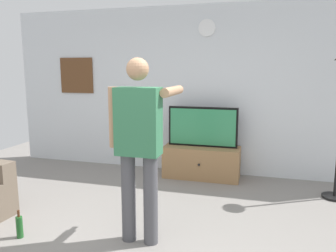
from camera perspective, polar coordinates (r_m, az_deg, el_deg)
back_wall at (r=5.47m, az=4.29°, el=6.11°), size 6.40×0.10×2.70m
tv_stand at (r=5.27m, az=5.80°, el=-6.22°), size 1.18×0.49×0.50m
television at (r=5.19m, az=6.00°, el=-0.13°), size 1.08×0.07×0.62m
wall_clock at (r=5.40m, az=6.75°, el=16.46°), size 0.27×0.03×0.27m
framed_picture at (r=6.17m, az=-15.43°, el=8.40°), size 0.63×0.04×0.62m
person_standing_nearer_lamp at (r=3.16m, az=-5.00°, el=-2.48°), size 0.60×0.78×1.80m
beverage_bottle at (r=3.82m, az=-24.22°, el=-15.53°), size 0.07×0.07×0.29m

